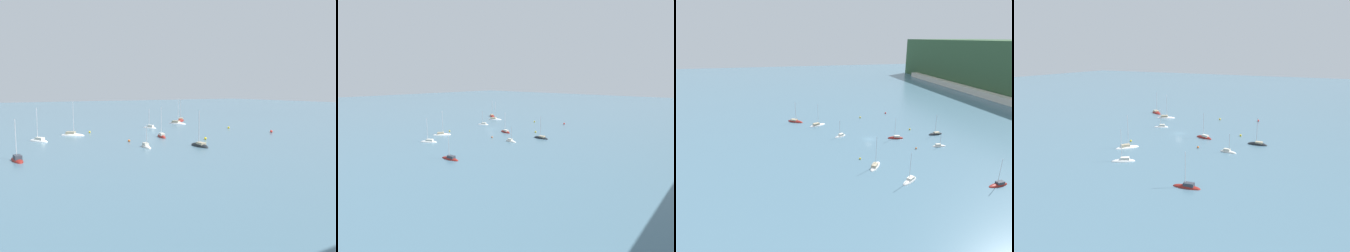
% 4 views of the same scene
% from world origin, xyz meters
% --- Properties ---
extents(ground_plane, '(600.00, 600.00, 0.00)m').
position_xyz_m(ground_plane, '(0.00, 0.00, 0.00)').
color(ground_plane, slate).
extents(sailboat_0, '(3.30, 6.85, 10.01)m').
position_xyz_m(sailboat_0, '(1.80, 11.22, 0.12)').
color(sailboat_0, maroon).
rests_on(sailboat_0, ground_plane).
extents(sailboat_1, '(6.09, 8.91, 11.49)m').
position_xyz_m(sailboat_1, '(-22.61, -19.24, 0.14)').
color(sailboat_1, silver).
rests_on(sailboat_1, ground_plane).
extents(sailboat_2, '(2.65, 6.94, 9.21)m').
position_xyz_m(sailboat_2, '(43.38, 25.53, 0.15)').
color(sailboat_2, maroon).
rests_on(sailboat_2, ground_plane).
extents(sailboat_3, '(5.34, 6.69, 10.14)m').
position_xyz_m(sailboat_3, '(35.54, 1.33, 0.14)').
color(sailboat_3, white).
rests_on(sailboat_3, ground_plane).
extents(sailboat_4, '(4.41, 6.02, 7.95)m').
position_xyz_m(sailboat_4, '(-5.67, -11.29, 0.15)').
color(sailboat_4, white).
rests_on(sailboat_4, ground_plane).
extents(sailboat_5, '(2.43, 6.65, 10.07)m').
position_xyz_m(sailboat_5, '(1.34, 30.41, 0.09)').
color(sailboat_5, black).
rests_on(sailboat_5, ground_plane).
extents(sailboat_6, '(7.45, 6.44, 11.39)m').
position_xyz_m(sailboat_6, '(24.48, -5.77, 0.15)').
color(sailboat_6, white).
rests_on(sailboat_6, ground_plane).
extents(sailboat_7, '(2.20, 5.66, 6.56)m').
position_xyz_m(sailboat_7, '(13.65, 24.60, 0.12)').
color(sailboat_7, white).
rests_on(sailboat_7, ground_plane).
extents(sailboat_8, '(7.37, 8.66, 11.36)m').
position_xyz_m(sailboat_8, '(-30.91, -29.52, 0.11)').
color(sailboat_8, maroon).
rests_on(sailboat_8, ground_plane).
extents(mooring_buoy_0, '(0.65, 0.65, 0.65)m').
position_xyz_m(mooring_buoy_0, '(13.97, 14.54, 0.32)').
color(mooring_buoy_0, orange).
rests_on(mooring_buoy_0, ground_plane).
extents(mooring_buoy_1, '(0.74, 0.74, 0.74)m').
position_xyz_m(mooring_buoy_1, '(-6.74, 21.99, 0.37)').
color(mooring_buoy_1, yellow).
rests_on(mooring_buoy_1, ground_plane).
extents(mooring_buoy_2, '(0.77, 0.77, 0.77)m').
position_xyz_m(mooring_buoy_2, '(-30.23, 4.70, 0.38)').
color(mooring_buoy_2, yellow).
rests_on(mooring_buoy_2, ground_plane).
extents(mooring_buoy_3, '(0.89, 0.89, 0.89)m').
position_xyz_m(mooring_buoy_3, '(-34.92, 20.88, 0.44)').
color(mooring_buoy_3, red).
rests_on(mooring_buoy_3, ground_plane).
extents(mooring_buoy_4, '(0.65, 0.65, 0.65)m').
position_xyz_m(mooring_buoy_4, '(17.95, -9.14, 0.32)').
color(mooring_buoy_4, yellow).
rests_on(mooring_buoy_4, ground_plane).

